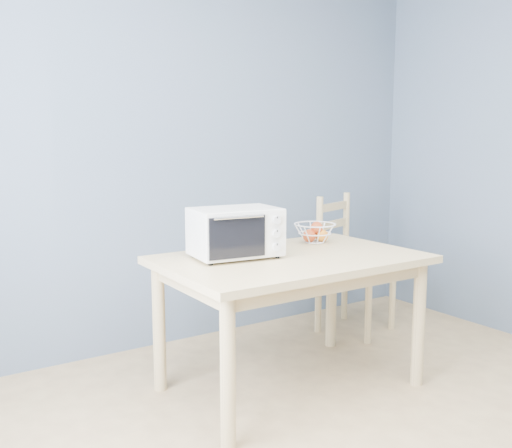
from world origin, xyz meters
TOP-DOWN VIEW (x-y plane):
  - room at (0.00, 0.00)m, footprint 4.01×4.51m
  - dining_table at (0.15, 1.21)m, footprint 1.40×0.90m
  - toaster_oven at (-0.14, 1.34)m, footprint 0.49×0.37m
  - fruit_basket at (0.51, 1.46)m, footprint 0.33×0.33m
  - dining_chair at (1.11, 1.77)m, footprint 0.58×0.58m

SIDE VIEW (x-z plane):
  - dining_chair at x=1.11m, z-range -0.01..0.98m
  - dining_table at x=0.15m, z-range 0.27..1.02m
  - fruit_basket at x=0.51m, z-range 0.75..0.88m
  - toaster_oven at x=-0.14m, z-range 0.76..1.03m
  - room at x=0.00m, z-range -0.01..2.61m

